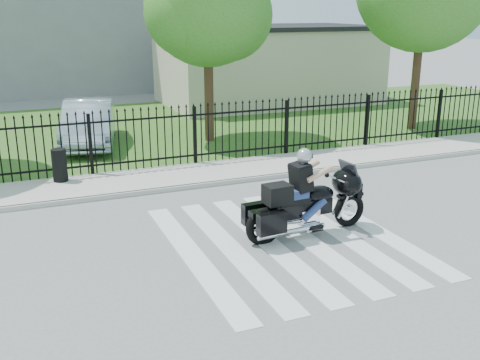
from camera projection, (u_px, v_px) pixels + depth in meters
name	position (u px, v px, depth m)	size (l,w,h in m)	color
ground	(287.00, 241.00, 11.41)	(120.00, 120.00, 0.00)	slate
crosswalk	(287.00, 240.00, 11.41)	(5.00, 5.50, 0.01)	silver
sidewalk	(207.00, 173.00, 15.81)	(40.00, 2.00, 0.12)	#ADAAA3
curb	(219.00, 183.00, 14.93)	(40.00, 0.12, 0.12)	#ADAAA3
grass_strip	(148.00, 128.00, 22.01)	(40.00, 12.00, 0.02)	#25551D
iron_fence	(195.00, 137.00, 16.45)	(26.00, 0.04, 1.80)	black
tree_mid	(207.00, 3.00, 18.53)	(4.20, 4.20, 6.78)	#382316
building_low	(267.00, 66.00, 27.58)	(10.00, 6.00, 3.50)	#BFB49F
building_low_roof	(268.00, 28.00, 27.03)	(10.20, 6.20, 0.20)	black
motorcycle_rider	(305.00, 199.00, 11.48)	(2.88, 1.00, 1.90)	black
parked_car	(89.00, 123.00, 19.05)	(1.61, 4.60, 1.52)	#9DACC6
litter_bin	(60.00, 165.00, 14.80)	(0.39, 0.39, 0.87)	black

